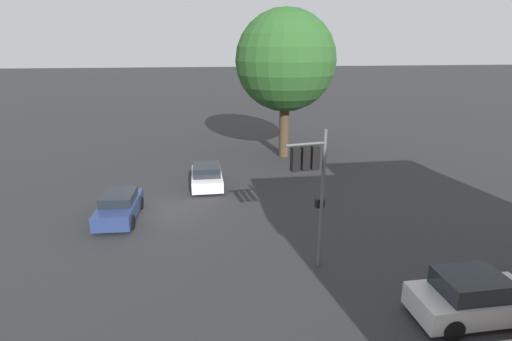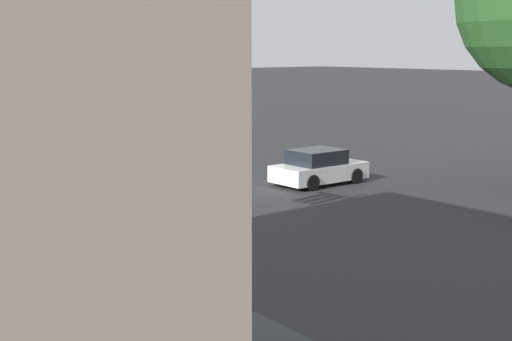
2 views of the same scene
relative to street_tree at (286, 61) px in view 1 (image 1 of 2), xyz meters
name	(u,v)px [view 1 (image 1 of 2)]	position (x,y,z in m)	size (l,w,h in m)	color
ground_plane	(166,211)	(10.07, -8.77, -7.51)	(300.00, 300.00, 0.00)	#28282B
street_tree	(286,61)	(0.00, 0.00, 0.00)	(7.68, 7.68, 11.39)	#423323
traffic_signal	(310,172)	(16.86, -2.72, -3.40)	(0.76, 1.72, 5.70)	#515456
crossing_car_0	(207,176)	(6.39, -6.40, -6.83)	(4.02, 2.01, 1.45)	silver
crossing_car_1	(119,207)	(10.79, -11.05, -6.84)	(4.15, 2.06, 1.39)	navy
parked_car_0	(472,298)	(20.70, 1.84, -6.76)	(1.97, 4.00, 1.60)	#B7B7BC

